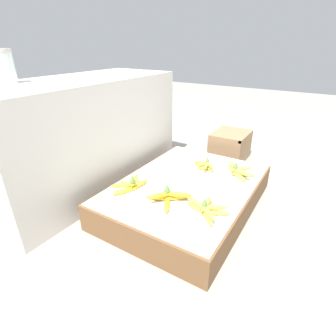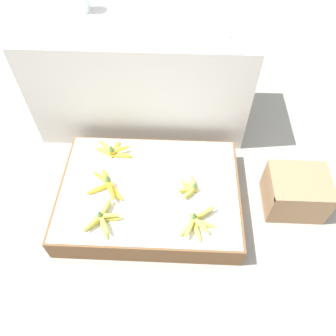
{
  "view_description": "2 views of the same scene",
  "coord_description": "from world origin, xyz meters",
  "px_view_note": "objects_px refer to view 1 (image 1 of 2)",
  "views": [
    {
      "loc": [
        -1.26,
        -0.64,
        0.95
      ],
      "look_at": [
        -0.06,
        0.1,
        0.27
      ],
      "focal_mm": 28.0,
      "sensor_mm": 36.0,
      "label": 1
    },
    {
      "loc": [
        0.16,
        -1.07,
        1.74
      ],
      "look_at": [
        0.11,
        0.01,
        0.34
      ],
      "focal_mm": 35.0,
      "sensor_mm": 36.0,
      "label": 2
    }
  ],
  "objects_px": {
    "banana_bunch_middle_left": "(168,197)",
    "banana_bunch_back_left": "(130,185)",
    "banana_bunch_front_left": "(206,208)",
    "banana_bunch_middle_midleft": "(205,165)",
    "banana_bunch_front_midleft": "(238,171)",
    "wooden_crate": "(230,146)",
    "glass_jar": "(4,66)",
    "foam_tray_white": "(127,72)"
  },
  "relations": [
    {
      "from": "banana_bunch_front_midleft",
      "to": "glass_jar",
      "type": "relative_size",
      "value": 1.28
    },
    {
      "from": "banana_bunch_front_midleft",
      "to": "foam_tray_white",
      "type": "height_order",
      "value": "foam_tray_white"
    },
    {
      "from": "wooden_crate",
      "to": "banana_bunch_middle_midleft",
      "type": "bearing_deg",
      "value": -176.31
    },
    {
      "from": "banana_bunch_back_left",
      "to": "glass_jar",
      "type": "height_order",
      "value": "glass_jar"
    },
    {
      "from": "wooden_crate",
      "to": "banana_bunch_back_left",
      "type": "height_order",
      "value": "banana_bunch_back_left"
    },
    {
      "from": "banana_bunch_front_left",
      "to": "banana_bunch_front_midleft",
      "type": "bearing_deg",
      "value": 0.41
    },
    {
      "from": "wooden_crate",
      "to": "banana_bunch_front_midleft",
      "type": "relative_size",
      "value": 1.51
    },
    {
      "from": "banana_bunch_front_left",
      "to": "banana_bunch_front_midleft",
      "type": "height_order",
      "value": "banana_bunch_front_midleft"
    },
    {
      "from": "wooden_crate",
      "to": "glass_jar",
      "type": "xyz_separation_m",
      "value": [
        -1.32,
        0.86,
        0.71
      ]
    },
    {
      "from": "banana_bunch_middle_left",
      "to": "foam_tray_white",
      "type": "xyz_separation_m",
      "value": [
        0.56,
        0.71,
        0.55
      ]
    },
    {
      "from": "banana_bunch_middle_left",
      "to": "banana_bunch_back_left",
      "type": "height_order",
      "value": "banana_bunch_middle_left"
    },
    {
      "from": "banana_bunch_front_midleft",
      "to": "banana_bunch_middle_left",
      "type": "distance_m",
      "value": 0.56
    },
    {
      "from": "banana_bunch_back_left",
      "to": "foam_tray_white",
      "type": "height_order",
      "value": "foam_tray_white"
    },
    {
      "from": "wooden_crate",
      "to": "banana_bunch_middle_left",
      "type": "height_order",
      "value": "banana_bunch_middle_left"
    },
    {
      "from": "wooden_crate",
      "to": "banana_bunch_front_left",
      "type": "bearing_deg",
      "value": -166.52
    },
    {
      "from": "wooden_crate",
      "to": "banana_bunch_middle_left",
      "type": "relative_size",
      "value": 1.38
    },
    {
      "from": "banana_bunch_middle_midleft",
      "to": "banana_bunch_back_left",
      "type": "height_order",
      "value": "banana_bunch_back_left"
    },
    {
      "from": "wooden_crate",
      "to": "banana_bunch_back_left",
      "type": "distance_m",
      "value": 1.13
    },
    {
      "from": "banana_bunch_middle_midleft",
      "to": "foam_tray_white",
      "type": "xyz_separation_m",
      "value": [
        0.08,
        0.7,
        0.56
      ]
    },
    {
      "from": "wooden_crate",
      "to": "banana_bunch_back_left",
      "type": "xyz_separation_m",
      "value": [
        -1.11,
        0.22,
        0.07
      ]
    },
    {
      "from": "wooden_crate",
      "to": "banana_bunch_middle_midleft",
      "type": "distance_m",
      "value": 0.63
    },
    {
      "from": "wooden_crate",
      "to": "banana_bunch_front_midleft",
      "type": "distance_m",
      "value": 0.65
    },
    {
      "from": "glass_jar",
      "to": "foam_tray_white",
      "type": "height_order",
      "value": "glass_jar"
    },
    {
      "from": "banana_bunch_front_midleft",
      "to": "banana_bunch_middle_midleft",
      "type": "height_order",
      "value": "banana_bunch_front_midleft"
    },
    {
      "from": "banana_bunch_back_left",
      "to": "banana_bunch_middle_left",
      "type": "bearing_deg",
      "value": -89.47
    },
    {
      "from": "banana_bunch_front_midleft",
      "to": "foam_tray_white",
      "type": "xyz_separation_m",
      "value": [
        0.05,
        0.92,
        0.56
      ]
    },
    {
      "from": "glass_jar",
      "to": "banana_bunch_back_left",
      "type": "bearing_deg",
      "value": -72.17
    },
    {
      "from": "banana_bunch_front_left",
      "to": "foam_tray_white",
      "type": "xyz_separation_m",
      "value": [
        0.55,
        0.93,
        0.56
      ]
    },
    {
      "from": "banana_bunch_middle_left",
      "to": "banana_bunch_middle_midleft",
      "type": "bearing_deg",
      "value": 0.5
    },
    {
      "from": "banana_bunch_middle_left",
      "to": "foam_tray_white",
      "type": "relative_size",
      "value": 1.17
    },
    {
      "from": "wooden_crate",
      "to": "foam_tray_white",
      "type": "height_order",
      "value": "foam_tray_white"
    },
    {
      "from": "banana_bunch_front_midleft",
      "to": "banana_bunch_back_left",
      "type": "distance_m",
      "value": 0.7
    },
    {
      "from": "banana_bunch_back_left",
      "to": "banana_bunch_front_midleft",
      "type": "bearing_deg",
      "value": -42.5
    },
    {
      "from": "banana_bunch_middle_left",
      "to": "glass_jar",
      "type": "xyz_separation_m",
      "value": [
        -0.21,
        0.91,
        0.63
      ]
    },
    {
      "from": "banana_bunch_middle_midleft",
      "to": "banana_bunch_back_left",
      "type": "relative_size",
      "value": 0.71
    },
    {
      "from": "banana_bunch_front_left",
      "to": "banana_bunch_middle_left",
      "type": "xyz_separation_m",
      "value": [
        -0.01,
        0.22,
        0.0
      ]
    },
    {
      "from": "banana_bunch_front_left",
      "to": "banana_bunch_middle_midleft",
      "type": "xyz_separation_m",
      "value": [
        0.47,
        0.22,
        -0.0
      ]
    },
    {
      "from": "banana_bunch_front_left",
      "to": "banana_bunch_back_left",
      "type": "xyz_separation_m",
      "value": [
        -0.01,
        0.48,
        0.0
      ]
    },
    {
      "from": "wooden_crate",
      "to": "banana_bunch_front_left",
      "type": "xyz_separation_m",
      "value": [
        -1.09,
        -0.26,
        0.07
      ]
    },
    {
      "from": "banana_bunch_front_midleft",
      "to": "banana_bunch_back_left",
      "type": "xyz_separation_m",
      "value": [
        -0.52,
        0.47,
        0.0
      ]
    },
    {
      "from": "banana_bunch_front_midleft",
      "to": "glass_jar",
      "type": "bearing_deg",
      "value": 122.89
    },
    {
      "from": "banana_bunch_front_midleft",
      "to": "glass_jar",
      "type": "height_order",
      "value": "glass_jar"
    }
  ]
}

